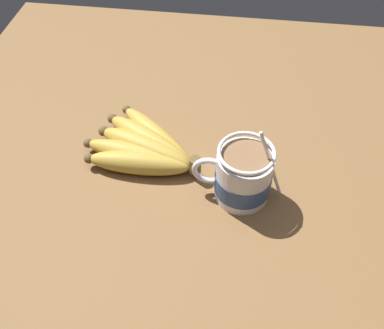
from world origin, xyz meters
The scene contains 3 objects.
table centered at (0.00, 0.00, 1.99)cm, with size 114.80×114.80×3.98cm.
coffee_mug centered at (-3.11, -0.77, 8.61)cm, with size 14.76×9.12×14.66cm.
banana_bunch centered at (14.26, -7.08, 5.98)cm, with size 21.69×16.92×4.35cm.
Camera 1 is at (-0.98, 43.43, 60.82)cm, focal length 40.00 mm.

